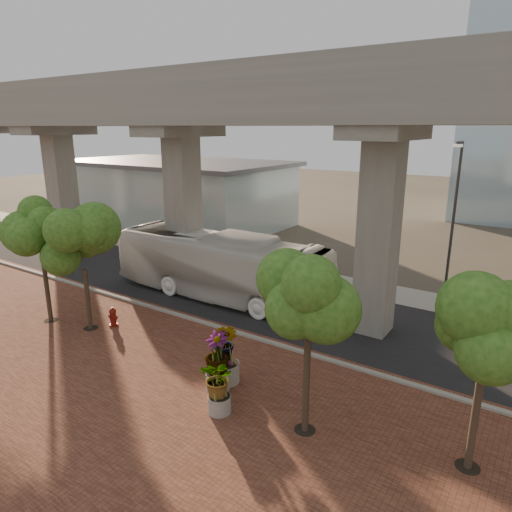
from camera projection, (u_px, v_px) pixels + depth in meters
The scene contains 18 objects.
ground at pixel (247, 317), 23.77m from camera, with size 160.00×160.00×0.00m, color #3C352B.
brick_plaza at pixel (127, 386), 17.37m from camera, with size 70.00×13.00×0.06m, color brown.
asphalt_road at pixel (267, 304), 25.37m from camera, with size 90.00×8.00×0.04m, color black.
curb_strip at pixel (223, 329), 22.15m from camera, with size 70.00×0.25×0.16m, color gray.
far_sidewalk at pixel (313, 278), 29.76m from camera, with size 90.00×3.00×0.06m, color gray.
transit_viaduct at pixel (268, 172), 23.39m from camera, with size 72.00×5.60×12.40m.
station_pavilion at pixel (176, 192), 46.40m from camera, with size 23.00×13.00×6.30m.
transit_bus at pixel (220, 266), 25.94m from camera, with size 3.18×13.55×3.78m, color silver.
fire_hydrant at pixel (113, 317), 22.43m from camera, with size 0.48×0.44×0.97m.
planter_front at pixel (219, 381), 15.40m from camera, with size 1.78×1.78×1.96m.
planter_right at pixel (217, 356), 16.68m from camera, with size 2.16×2.16×2.31m.
planter_left at pixel (226, 346), 17.22m from camera, with size 2.23×2.23×2.45m.
street_tree_far_west at pixel (39, 225), 21.84m from camera, with size 3.44×3.44×6.54m.
street_tree_near_west at pixel (82, 247), 21.16m from camera, with size 3.84×3.84×5.89m.
street_tree_near_east at pixel (309, 298), 13.55m from camera, with size 3.76×3.76×6.29m.
street_tree_far_east at pixel (487, 336), 12.04m from camera, with size 3.32×3.32×5.69m.
streetlamp_west at pixel (176, 187), 33.28m from camera, with size 0.45×1.31×9.07m.
streetlamp_east at pixel (453, 214), 23.84m from camera, with size 0.44×1.28×8.82m.
Camera 1 is at (12.65, -18.03, 9.51)m, focal length 32.00 mm.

